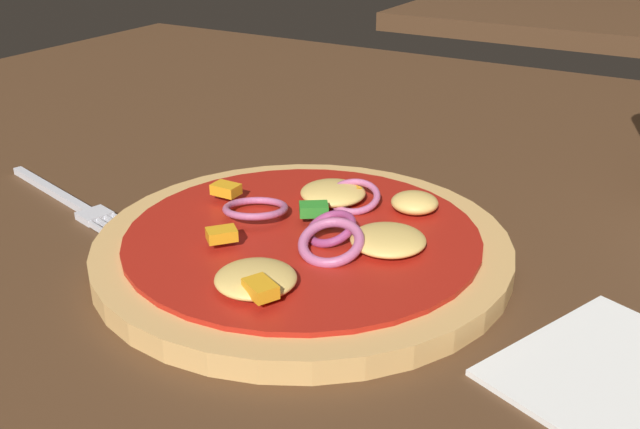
{
  "coord_description": "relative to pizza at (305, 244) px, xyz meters",
  "views": [
    {
      "loc": [
        0.21,
        -0.36,
        0.23
      ],
      "look_at": [
        0.01,
        -0.01,
        0.05
      ],
      "focal_mm": 41.1,
      "sensor_mm": 36.0,
      "label": 1
    }
  ],
  "objects": [
    {
      "name": "background_table",
      "position": [
        0.02,
        1.06,
        -0.02
      ],
      "size": [
        0.75,
        0.5,
        0.03
      ],
      "color": "#4C301C",
      "rests_on": "ground"
    },
    {
      "name": "dining_table",
      "position": [
        -0.01,
        0.03,
        -0.02
      ],
      "size": [
        1.19,
        1.03,
        0.03
      ],
      "color": "#4C301C",
      "rests_on": "ground"
    },
    {
      "name": "pizza",
      "position": [
        0.0,
        0.0,
        0.0
      ],
      "size": [
        0.24,
        0.24,
        0.03
      ],
      "color": "tan",
      "rests_on": "dining_table"
    },
    {
      "name": "fork",
      "position": [
        -0.17,
        -0.02,
        -0.01
      ],
      "size": [
        0.16,
        0.05,
        0.01
      ],
      "color": "silver",
      "rests_on": "dining_table"
    }
  ]
}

